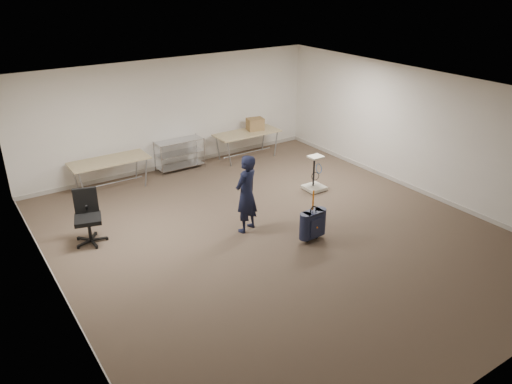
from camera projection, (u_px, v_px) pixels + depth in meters
ground at (275, 235)px, 9.78m from camera, size 9.00×9.00×0.00m
room_shell at (238, 207)px, 10.81m from camera, size 8.00×9.00×9.00m
folding_table_left at (109, 162)px, 11.53m from camera, size 1.80×0.75×0.73m
folding_table_right at (247, 134)px, 13.46m from camera, size 1.80×0.75×0.73m
wire_shelf at (180, 153)px, 12.78m from camera, size 1.22×0.47×0.80m
person at (246, 194)px, 9.65m from camera, size 0.68×0.57×1.58m
suitcase at (313, 224)px, 9.44m from camera, size 0.39×0.24×1.04m
office_chair at (89, 227)px, 9.43m from camera, size 0.63×0.63×1.03m
equipment_cart at (315, 181)px, 11.68m from camera, size 0.46×0.46×0.84m
cardboard_box at (255, 124)px, 13.57m from camera, size 0.49×0.41×0.32m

